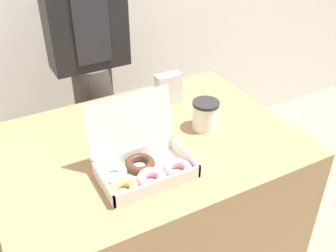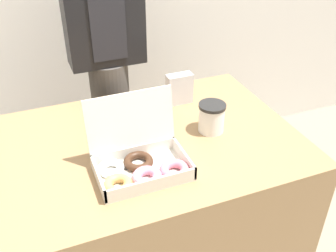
% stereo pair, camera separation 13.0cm
% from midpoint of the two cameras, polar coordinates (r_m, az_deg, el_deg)
% --- Properties ---
extents(table, '(1.11, 0.79, 0.77)m').
position_cam_midpoint_polar(table, '(1.72, -5.02, -12.77)').
color(table, '#99754C').
rests_on(table, ground_plane).
extents(donut_box, '(0.32, 0.25, 0.24)m').
position_cam_midpoint_polar(donut_box, '(1.29, -6.60, -5.86)').
color(donut_box, silver).
rests_on(donut_box, table).
extents(coffee_cup, '(0.10, 0.10, 0.12)m').
position_cam_midpoint_polar(coffee_cup, '(1.51, 2.99, 1.55)').
color(coffee_cup, white).
rests_on(coffee_cup, table).
extents(napkin_holder, '(0.11, 0.05, 0.13)m').
position_cam_midpoint_polar(napkin_holder, '(1.68, -2.19, 5.40)').
color(napkin_holder, silver).
rests_on(napkin_holder, table).
extents(person_customer, '(0.35, 0.21, 1.61)m').
position_cam_midpoint_polar(person_customer, '(1.88, -13.35, 9.96)').
color(person_customer, '#4C4742').
rests_on(person_customer, ground_plane).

